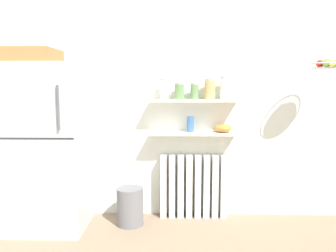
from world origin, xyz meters
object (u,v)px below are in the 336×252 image
at_px(storage_jar_3, 210,89).
at_px(storage_jar_1, 179,91).
at_px(storage_jar_4, 225,88).
at_px(trash_bin, 130,206).
at_px(storage_jar_0, 164,89).
at_px(hanging_fruit_basket, 327,64).
at_px(refrigerator, 48,144).
at_px(radiator, 193,186).
at_px(vase, 190,124).
at_px(shelf_bowl, 223,128).
at_px(storage_jar_2, 194,91).

bearing_deg(storage_jar_3, storage_jar_1, 180.00).
height_order(storage_jar_4, trash_bin, storage_jar_4).
distance_m(storage_jar_0, storage_jar_1, 0.16).
relative_size(storage_jar_4, hanging_fruit_basket, 0.70).
xyz_separation_m(refrigerator, radiator, (1.48, 0.26, -0.52)).
height_order(storage_jar_3, storage_jar_4, storage_jar_4).
bearing_deg(storage_jar_3, trash_bin, -166.65).
bearing_deg(storage_jar_4, vase, 180.00).
bearing_deg(vase, storage_jar_4, 0.00).
relative_size(storage_jar_1, trash_bin, 0.45).
bearing_deg(refrigerator, storage_jar_1, 10.04).
bearing_deg(radiator, vase, -142.76).
relative_size(refrigerator, storage_jar_0, 8.27).
bearing_deg(shelf_bowl, radiator, 174.42).
bearing_deg(shelf_bowl, storage_jar_4, 0.00).
relative_size(storage_jar_3, vase, 1.29).
bearing_deg(storage_jar_1, shelf_bowl, 0.00).
bearing_deg(storage_jar_3, refrigerator, -171.88).
distance_m(storage_jar_2, trash_bin, 1.38).
distance_m(storage_jar_0, trash_bin, 1.28).
height_order(refrigerator, hanging_fruit_basket, refrigerator).
height_order(storage_jar_1, hanging_fruit_basket, hanging_fruit_basket).
relative_size(storage_jar_0, storage_jar_1, 1.25).
height_order(vase, trash_bin, vase).
height_order(storage_jar_2, vase, storage_jar_2).
bearing_deg(trash_bin, storage_jar_0, 29.38).
bearing_deg(hanging_fruit_basket, refrigerator, 179.22).
bearing_deg(storage_jar_2, storage_jar_1, 180.00).
xyz_separation_m(storage_jar_1, hanging_fruit_basket, (1.41, -0.27, 0.26)).
xyz_separation_m(storage_jar_3, vase, (-0.20, 0.00, -0.37)).
distance_m(refrigerator, vase, 1.47).
bearing_deg(storage_jar_1, storage_jar_4, 0.00).
xyz_separation_m(storage_jar_0, shelf_bowl, (0.63, 0.00, -0.41)).
distance_m(radiator, trash_bin, 0.72).
height_order(storage_jar_0, trash_bin, storage_jar_0).
bearing_deg(storage_jar_2, storage_jar_3, 0.00).
height_order(storage_jar_3, vase, storage_jar_3).
bearing_deg(storage_jar_2, trash_bin, -163.62).
bearing_deg(storage_jar_2, radiator, 90.00).
xyz_separation_m(radiator, hanging_fruit_basket, (1.25, -0.30, 1.30)).
height_order(refrigerator, storage_jar_0, refrigerator).
bearing_deg(storage_jar_1, radiator, 10.63).
xyz_separation_m(storage_jar_4, vase, (-0.36, 0.00, -0.38)).
bearing_deg(radiator, refrigerator, -169.89).
bearing_deg(storage_jar_4, trash_bin, -168.75).
bearing_deg(shelf_bowl, vase, 180.00).
relative_size(storage_jar_4, vase, 1.43).
bearing_deg(hanging_fruit_basket, storage_jar_1, 169.06).
relative_size(radiator, storage_jar_1, 4.13).
height_order(radiator, storage_jar_3, storage_jar_3).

